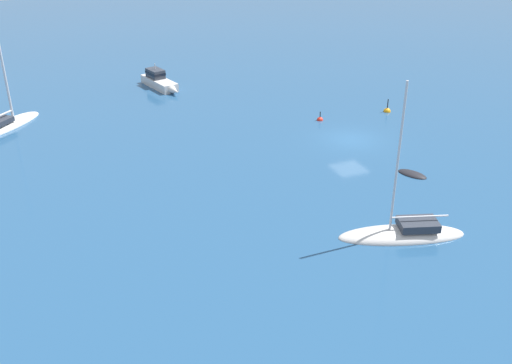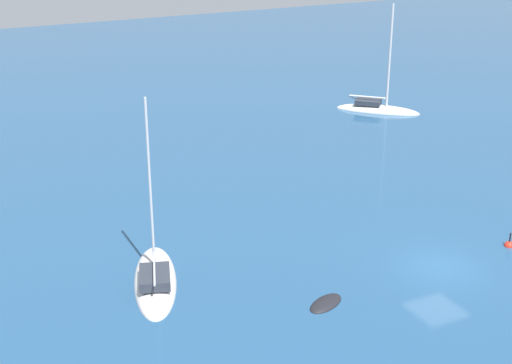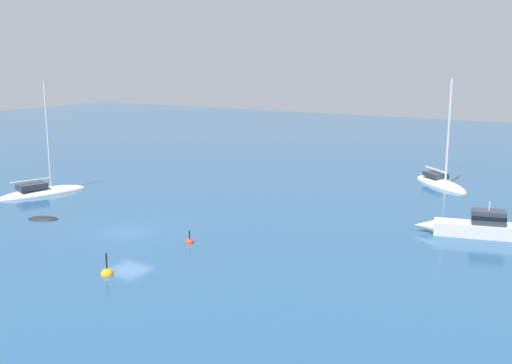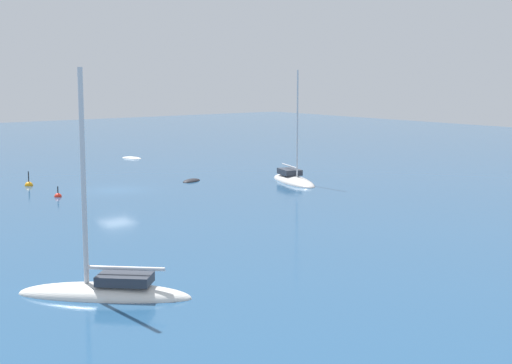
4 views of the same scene
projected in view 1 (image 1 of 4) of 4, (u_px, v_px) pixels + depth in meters
The scene contains 7 objects.
ground_plane at pixel (351, 139), 45.00m from camera, with size 160.00×160.00×0.00m, color navy.
yacht at pixel (7, 125), 47.37m from camera, with size 6.24×6.37×9.55m.
tender at pixel (412, 175), 39.39m from camera, with size 1.80×2.32×0.41m.
sailboat at pixel (403, 234), 32.31m from camera, with size 7.41×4.16×9.43m.
cabin_cruiser at pixel (160, 81), 56.72m from camera, with size 2.64×6.29×2.23m.
channel_buoy at pixel (320, 120), 48.81m from camera, with size 0.53×0.53×1.02m.
mooring_buoy at pixel (387, 111), 50.72m from camera, with size 0.64×0.64×1.45m.
Camera 1 is at (23.01, 35.59, 17.15)m, focal length 40.78 mm.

